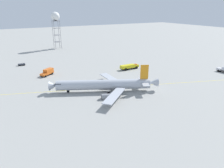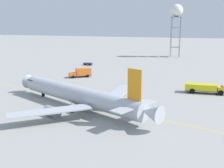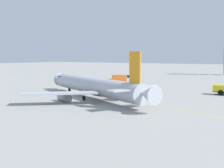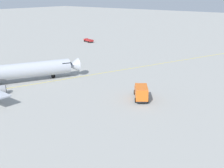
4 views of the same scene
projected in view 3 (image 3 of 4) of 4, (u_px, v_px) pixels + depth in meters
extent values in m
plane|color=#9E9E99|center=(102.00, 99.00, 64.44)|extent=(600.00, 600.00, 0.00)
cylinder|color=#B2B7C1|center=(93.00, 86.00, 65.18)|extent=(34.98, 19.51, 3.93)
cone|color=#B2B7C1|center=(62.00, 80.00, 81.77)|extent=(4.32, 4.66, 3.73)
cone|color=#B2B7C1|center=(148.00, 94.00, 48.30)|extent=(5.05, 4.74, 3.34)
cube|color=black|center=(64.00, 77.00, 79.83)|extent=(3.61, 4.05, 0.70)
ellipsoid|color=slate|center=(97.00, 91.00, 63.73)|extent=(13.51, 8.94, 2.16)
cube|color=orange|center=(135.00, 67.00, 50.98)|extent=(2.99, 1.60, 5.78)
cube|color=#B2B7C1|center=(121.00, 90.00, 49.76)|extent=(4.33, 5.27, 0.20)
cube|color=#B2B7C1|center=(148.00, 88.00, 53.02)|extent=(4.33, 5.27, 0.20)
cube|color=#B2B7C1|center=(59.00, 93.00, 57.04)|extent=(14.36, 13.00, 0.28)
cube|color=#B2B7C1|center=(136.00, 87.00, 67.48)|extent=(4.01, 15.99, 0.28)
cylinder|color=gray|center=(64.00, 97.00, 60.79)|extent=(4.12, 3.48, 2.17)
cylinder|color=black|center=(61.00, 96.00, 62.32)|extent=(0.93, 1.73, 1.84)
cylinder|color=gray|center=(122.00, 92.00, 68.72)|extent=(4.12, 3.48, 2.17)
cylinder|color=black|center=(118.00, 92.00, 70.25)|extent=(0.93, 1.73, 1.84)
cylinder|color=#9EA0A5|center=(69.00, 87.00, 77.18)|extent=(0.20, 0.20, 1.75)
cylinder|color=black|center=(69.00, 90.00, 77.26)|extent=(1.12, 0.75, 1.10)
cylinder|color=#9EA0A5|center=(84.00, 94.00, 62.00)|extent=(0.20, 0.20, 1.75)
cylinder|color=black|center=(84.00, 98.00, 62.09)|extent=(1.12, 0.75, 1.10)
cylinder|color=#9EA0A5|center=(110.00, 92.00, 65.55)|extent=(0.20, 0.20, 1.75)
cylinder|color=black|center=(110.00, 96.00, 65.64)|extent=(1.12, 0.75, 1.10)
cube|color=#232326|center=(116.00, 82.00, 100.69)|extent=(7.39, 6.31, 0.20)
cube|color=orange|center=(108.00, 80.00, 100.42)|extent=(3.35, 3.40, 1.00)
cube|color=black|center=(106.00, 80.00, 100.32)|extent=(1.34, 1.74, 0.56)
cube|color=orange|center=(119.00, 78.00, 100.66)|extent=(5.63, 5.11, 2.40)
cylinder|color=black|center=(109.00, 82.00, 99.24)|extent=(0.97, 0.83, 1.00)
cylinder|color=black|center=(108.00, 82.00, 101.74)|extent=(0.97, 0.83, 1.00)
cylinder|color=black|center=(123.00, 82.00, 99.64)|extent=(0.97, 0.83, 1.00)
cylinder|color=black|center=(122.00, 82.00, 102.15)|extent=(0.97, 0.83, 1.00)
cylinder|color=black|center=(223.00, 91.00, 72.44)|extent=(1.41, 0.31, 1.40)
cylinder|color=black|center=(221.00, 93.00, 69.99)|extent=(1.41, 0.31, 1.40)
cube|color=#232326|center=(131.00, 77.00, 127.32)|extent=(4.02, 1.76, 0.20)
cube|color=#2D333D|center=(134.00, 76.00, 126.44)|extent=(1.32, 1.75, 0.70)
cube|color=black|center=(135.00, 76.00, 126.13)|extent=(0.21, 1.39, 0.39)
cube|color=#2D333D|center=(130.00, 76.00, 127.69)|extent=(2.68, 1.88, 0.60)
cylinder|color=black|center=(135.00, 77.00, 127.14)|extent=(0.66, 0.34, 0.64)
cylinder|color=black|center=(133.00, 77.00, 125.85)|extent=(0.66, 0.34, 0.64)
cylinder|color=black|center=(130.00, 77.00, 128.74)|extent=(0.66, 0.34, 0.64)
cylinder|color=black|center=(128.00, 77.00, 127.44)|extent=(0.66, 0.34, 0.64)
cylinder|color=slate|center=(224.00, 54.00, 143.87)|extent=(0.24, 0.24, 21.45)
cube|color=yellow|center=(115.00, 98.00, 65.67)|extent=(177.06, 61.23, 0.01)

